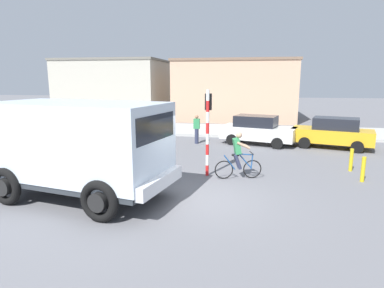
{
  "coord_description": "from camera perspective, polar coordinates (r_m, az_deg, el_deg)",
  "views": [
    {
      "loc": [
        1.46,
        -9.16,
        3.54
      ],
      "look_at": [
        -0.6,
        2.5,
        1.2
      ],
      "focal_mm": 30.43,
      "sensor_mm": 36.0,
      "label": 1
    }
  ],
  "objects": [
    {
      "name": "ground_plane",
      "position": [
        9.93,
        0.93,
        -9.71
      ],
      "size": [
        120.0,
        120.0,
        0.0
      ],
      "primitive_type": "plane",
      "color": "slate"
    },
    {
      "name": "sidewalk_far",
      "position": [
        22.8,
        6.26,
        2.39
      ],
      "size": [
        80.0,
        5.0,
        0.16
      ],
      "primitive_type": "cube",
      "color": "#ADADA8",
      "rests_on": "ground"
    },
    {
      "name": "truck_foreground",
      "position": [
        10.22,
        -19.11,
        -0.01
      ],
      "size": [
        5.79,
        3.57,
        2.9
      ],
      "color": "silver",
      "rests_on": "ground"
    },
    {
      "name": "cyclist",
      "position": [
        11.85,
        8.1,
        -2.0
      ],
      "size": [
        1.68,
        0.61,
        1.72
      ],
      "color": "black",
      "rests_on": "ground"
    },
    {
      "name": "traffic_light_pole",
      "position": [
        11.99,
        2.8,
        4.11
      ],
      "size": [
        0.24,
        0.43,
        3.2
      ],
      "color": "red",
      "rests_on": "ground"
    },
    {
      "name": "car_red_near",
      "position": [
        18.45,
        11.41,
        2.47
      ],
      "size": [
        4.31,
        2.74,
        1.6
      ],
      "color": "white",
      "rests_on": "ground"
    },
    {
      "name": "car_white_mid",
      "position": [
        18.67,
        23.44,
        1.86
      ],
      "size": [
        4.32,
        2.75,
        1.6
      ],
      "color": "gold",
      "rests_on": "ground"
    },
    {
      "name": "pedestrian_near_kerb",
      "position": [
        18.26,
        0.83,
        2.7
      ],
      "size": [
        0.34,
        0.22,
        1.62
      ],
      "color": "#2D334C",
      "rests_on": "ground"
    },
    {
      "name": "bollard_near",
      "position": [
        12.94,
        27.8,
        -3.96
      ],
      "size": [
        0.14,
        0.14,
        0.9
      ],
      "primitive_type": "cylinder",
      "color": "gold",
      "rests_on": "ground"
    },
    {
      "name": "bollard_far",
      "position": [
        14.24,
        26.13,
        -2.52
      ],
      "size": [
        0.14,
        0.14,
        0.9
      ],
      "primitive_type": "cylinder",
      "color": "gold",
      "rests_on": "ground"
    },
    {
      "name": "building_corner_left",
      "position": [
        32.73,
        -13.34,
        9.44
      ],
      "size": [
        9.55,
        7.23,
        5.41
      ],
      "color": "#B2AD9E",
      "rests_on": "ground"
    },
    {
      "name": "building_mid_block",
      "position": [
        30.46,
        7.52,
        9.4
      ],
      "size": [
        10.52,
        7.83,
        5.28
      ],
      "color": "tan",
      "rests_on": "ground"
    }
  ]
}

